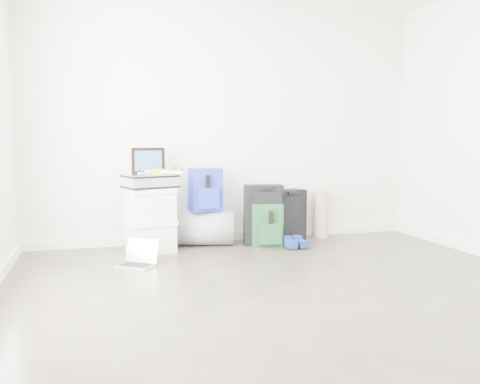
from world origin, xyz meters
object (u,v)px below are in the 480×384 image
object	(u,v)px
boxes_stack	(150,220)
briefcase	(150,181)
large_suitcase	(264,215)
laptop	(139,259)
carry_on	(289,216)
duffel_bag	(205,228)

from	to	relation	value
boxes_stack	briefcase	distance (m)	0.40
large_suitcase	laptop	bearing A→B (deg)	-144.69
carry_on	briefcase	bearing A→B (deg)	163.62
duffel_bag	carry_on	bearing A→B (deg)	10.47
boxes_stack	duffel_bag	world-z (taller)	boxes_stack
briefcase	laptop	world-z (taller)	briefcase
boxes_stack	briefcase	bearing A→B (deg)	-89.14
boxes_stack	large_suitcase	world-z (taller)	boxes_stack
large_suitcase	laptop	distance (m)	1.57
briefcase	large_suitcase	size ratio (longest dim) A/B	0.75
carry_on	laptop	bearing A→B (deg)	179.63
briefcase	large_suitcase	distance (m)	1.32
boxes_stack	large_suitcase	distance (m)	1.26
boxes_stack	briefcase	world-z (taller)	briefcase
boxes_stack	laptop	bearing A→B (deg)	-120.58
duffel_bag	large_suitcase	size ratio (longest dim) A/B	0.94
briefcase	boxes_stack	bearing A→B (deg)	85.35
boxes_stack	laptop	size ratio (longest dim) A/B	1.62
boxes_stack	duffel_bag	bearing A→B (deg)	4.85
briefcase	carry_on	size ratio (longest dim) A/B	0.83
boxes_stack	duffel_bag	distance (m)	0.67
briefcase	laptop	size ratio (longest dim) A/B	1.20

